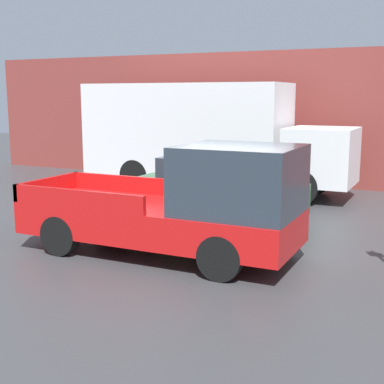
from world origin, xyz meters
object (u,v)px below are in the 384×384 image
object	(u,v)px
pickup_truck	(185,206)
car	(213,191)
newspaper_box	(298,172)
delivery_truck	(203,134)

from	to	relation	value
pickup_truck	car	world-z (taller)	pickup_truck
pickup_truck	newspaper_box	bearing A→B (deg)	91.04
car	delivery_truck	size ratio (longest dim) A/B	0.49
newspaper_box	delivery_truck	bearing A→B (deg)	-141.62
pickup_truck	car	xyz separation A→B (m)	(-0.58, 2.69, -0.18)
car	delivery_truck	world-z (taller)	delivery_truck
car	newspaper_box	size ratio (longest dim) A/B	4.24
pickup_truck	newspaper_box	world-z (taller)	pickup_truck
pickup_truck	car	size ratio (longest dim) A/B	1.26
delivery_truck	newspaper_box	world-z (taller)	delivery_truck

